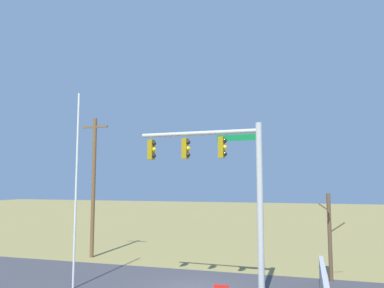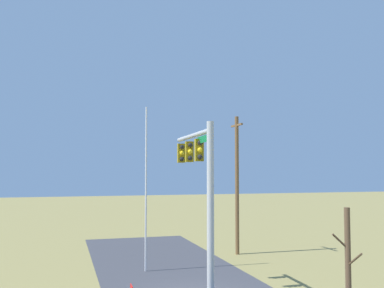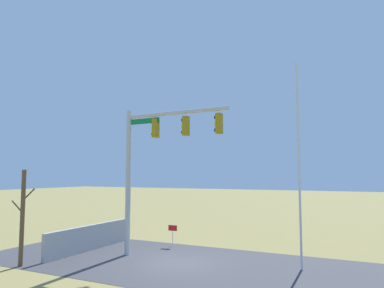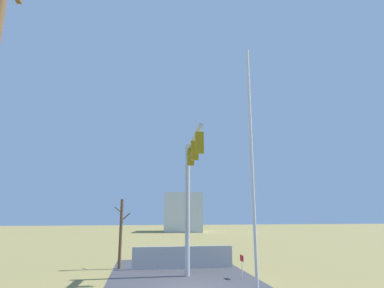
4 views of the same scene
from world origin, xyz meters
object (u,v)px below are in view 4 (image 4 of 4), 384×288
object	(u,v)px
signal_mast	(190,179)
open_sign	(242,261)
flagpole	(253,177)
bare_tree	(121,232)
distant_building	(183,212)

from	to	relation	value
signal_mast	open_sign	world-z (taller)	signal_mast
signal_mast	flagpole	xyz separation A→B (m)	(-7.05, -1.02, -0.65)
bare_tree	signal_mast	bearing A→B (deg)	-139.55
open_sign	distant_building	bearing A→B (deg)	-3.18
bare_tree	distant_building	xyz separation A→B (m)	(39.85, -9.28, 1.38)
signal_mast	bare_tree	world-z (taller)	signal_mast
flagpole	bare_tree	distance (m)	12.86
flagpole	distant_building	bearing A→B (deg)	-4.83
open_sign	distant_building	distance (m)	44.13
signal_mast	distant_building	bearing A→B (deg)	-6.90
open_sign	flagpole	bearing A→B (deg)	165.75
signal_mast	open_sign	bearing A→B (deg)	-81.34
flagpole	open_sign	size ratio (longest dim) A/B	7.62
bare_tree	open_sign	world-z (taller)	bare_tree
bare_tree	distant_building	size ratio (longest dim) A/B	0.57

